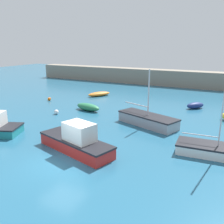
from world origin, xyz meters
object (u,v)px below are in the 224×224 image
(motorboat_grey_hull, at_px, (77,141))
(open_tender_yellow, at_px, (99,94))
(rowboat_white_midwater, at_px, (88,107))
(sailboat_tall_mast, at_px, (218,150))
(mooring_buoy_orange, at_px, (49,99))
(mooring_buoy_white, at_px, (56,112))
(fishing_dinghy_green, at_px, (195,105))
(sailboat_short_mast, at_px, (148,120))

(motorboat_grey_hull, bearing_deg, open_tender_yellow, -48.69)
(rowboat_white_midwater, relative_size, sailboat_tall_mast, 0.48)
(mooring_buoy_orange, bearing_deg, rowboat_white_midwater, -14.04)
(mooring_buoy_white, bearing_deg, sailboat_tall_mast, -10.43)
(rowboat_white_midwater, xyz_separation_m, open_tender_yellow, (-3.01, 7.42, -0.10))
(rowboat_white_midwater, distance_m, motorboat_grey_hull, 10.92)
(fishing_dinghy_green, distance_m, open_tender_yellow, 13.38)
(rowboat_white_midwater, distance_m, sailboat_short_mast, 7.84)
(fishing_dinghy_green, bearing_deg, sailboat_short_mast, 22.96)
(motorboat_grey_hull, bearing_deg, fishing_dinghy_green, -92.28)
(sailboat_short_mast, bearing_deg, fishing_dinghy_green, 91.57)
(motorboat_grey_hull, relative_size, mooring_buoy_white, 12.91)
(sailboat_tall_mast, xyz_separation_m, mooring_buoy_orange, (-21.11, 7.60, -0.17))
(mooring_buoy_white, relative_size, mooring_buoy_orange, 1.13)
(sailboat_tall_mast, bearing_deg, open_tender_yellow, 137.33)
(rowboat_white_midwater, distance_m, sailboat_tall_mast, 15.08)
(motorboat_grey_hull, distance_m, fishing_dinghy_green, 16.75)
(sailboat_tall_mast, bearing_deg, sailboat_short_mast, 143.11)
(sailboat_short_mast, bearing_deg, motorboat_grey_hull, -86.93)
(rowboat_white_midwater, relative_size, open_tender_yellow, 0.94)
(mooring_buoy_white, height_order, mooring_buoy_orange, mooring_buoy_white)
(motorboat_grey_hull, bearing_deg, mooring_buoy_white, -26.82)
(sailboat_short_mast, height_order, mooring_buoy_white, sailboat_short_mast)
(sailboat_tall_mast, bearing_deg, mooring_buoy_white, 164.89)
(sailboat_short_mast, relative_size, mooring_buoy_orange, 14.02)
(rowboat_white_midwater, xyz_separation_m, mooring_buoy_orange, (-7.20, 1.80, -0.17))
(mooring_buoy_white, bearing_deg, sailboat_short_mast, 6.01)
(sailboat_short_mast, height_order, mooring_buoy_orange, sailboat_short_mast)
(rowboat_white_midwater, distance_m, mooring_buoy_white, 3.54)
(fishing_dinghy_green, relative_size, mooring_buoy_white, 4.66)
(motorboat_grey_hull, distance_m, sailboat_short_mast, 8.02)
(rowboat_white_midwater, height_order, mooring_buoy_white, rowboat_white_midwater)
(sailboat_tall_mast, distance_m, sailboat_short_mast, 7.44)
(rowboat_white_midwater, xyz_separation_m, fishing_dinghy_green, (10.33, 6.46, -0.03))
(rowboat_white_midwater, bearing_deg, sailboat_tall_mast, 168.47)
(sailboat_tall_mast, distance_m, motorboat_grey_hull, 9.36)
(sailboat_tall_mast, bearing_deg, motorboat_grey_hull, -161.28)
(sailboat_short_mast, height_order, open_tender_yellow, sailboat_short_mast)
(mooring_buoy_white, bearing_deg, fishing_dinghy_green, 36.89)
(fishing_dinghy_green, height_order, mooring_buoy_orange, fishing_dinghy_green)
(sailboat_tall_mast, xyz_separation_m, mooring_buoy_white, (-16.01, 2.95, -0.14))
(open_tender_yellow, bearing_deg, fishing_dinghy_green, 114.65)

